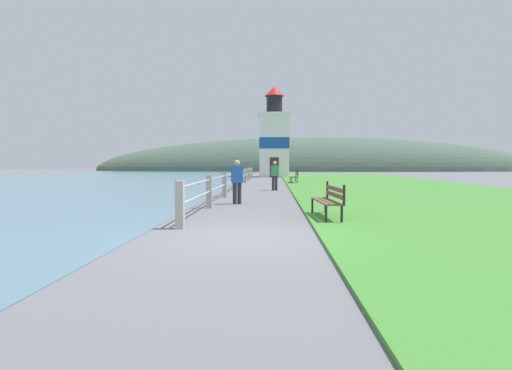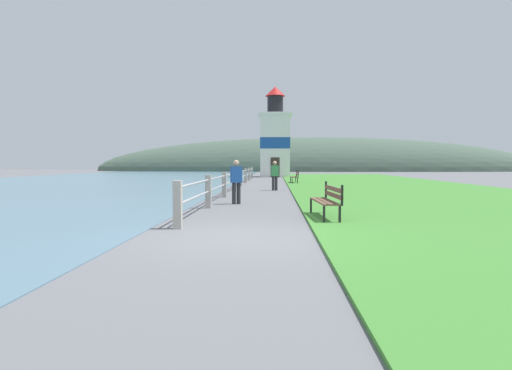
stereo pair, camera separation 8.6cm
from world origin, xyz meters
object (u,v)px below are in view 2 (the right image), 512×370
(park_bench_near, at_px, (328,198))
(person_strolling, at_px, (275,175))
(lighthouse, at_px, (275,140))
(person_by_railing, at_px, (236,180))
(park_bench_midway, at_px, (295,176))

(park_bench_near, height_order, person_strolling, person_strolling)
(lighthouse, bearing_deg, park_bench_near, -87.53)
(park_bench_near, xyz_separation_m, person_by_railing, (-2.72, 3.69, 0.30))
(park_bench_midway, height_order, person_by_railing, person_by_railing)
(park_bench_midway, height_order, lighthouse, lighthouse)
(park_bench_midway, bearing_deg, lighthouse, -85.46)
(person_strolling, height_order, person_by_railing, person_by_railing)
(park_bench_midway, distance_m, person_by_railing, 14.48)
(person_by_railing, bearing_deg, park_bench_near, -165.65)
(person_strolling, xyz_separation_m, person_by_railing, (-1.35, -6.98, 0.00))
(person_by_railing, bearing_deg, person_strolling, -32.93)
(park_bench_near, relative_size, person_by_railing, 1.26)
(park_bench_near, distance_m, lighthouse, 31.67)
(person_strolling, bearing_deg, park_bench_midway, -32.17)
(lighthouse, xyz_separation_m, person_by_railing, (-1.36, -27.77, -3.03))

